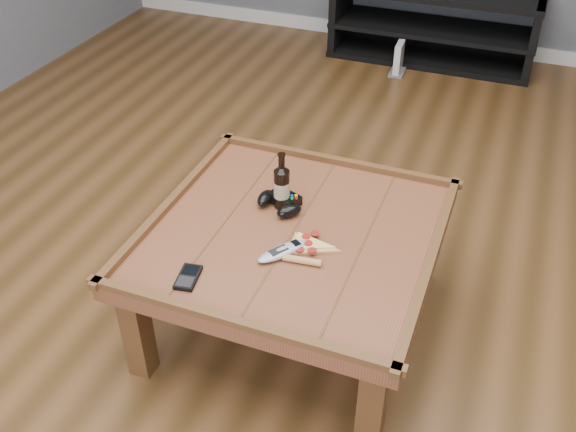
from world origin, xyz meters
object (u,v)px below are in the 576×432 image
(beer_bottle, at_px, (282,186))
(media_console, at_px, (433,26))
(remote_control, at_px, (283,251))
(pizza_slice, at_px, (307,247))
(game_controller, at_px, (280,202))
(game_console, at_px, (398,60))
(smartphone, at_px, (188,277))
(coffee_table, at_px, (293,244))

(beer_bottle, bearing_deg, media_console, 87.97)
(beer_bottle, bearing_deg, remote_control, -68.03)
(media_console, relative_size, beer_bottle, 6.18)
(beer_bottle, relative_size, pizza_slice, 0.91)
(game_controller, bearing_deg, game_console, 112.47)
(pizza_slice, xyz_separation_m, smartphone, (-0.31, -0.28, -0.00))
(media_console, xyz_separation_m, game_controller, (-0.10, -2.64, 0.23))
(game_controller, distance_m, game_console, 2.35)
(smartphone, distance_m, remote_control, 0.33)
(beer_bottle, relative_size, smartphone, 1.80)
(coffee_table, relative_size, game_controller, 5.42)
(smartphone, bearing_deg, coffee_table, 47.95)
(remote_control, bearing_deg, media_console, 125.23)
(coffee_table, bearing_deg, pizza_slice, -44.44)
(coffee_table, bearing_deg, beer_bottle, 126.76)
(beer_bottle, relative_size, game_console, 1.06)
(smartphone, xyz_separation_m, game_console, (0.07, 2.79, -0.36))
(remote_control, bearing_deg, coffee_table, 129.62)
(game_console, bearing_deg, game_controller, -91.13)
(coffee_table, bearing_deg, smartphone, -122.65)
(game_controller, bearing_deg, media_console, 108.91)
(coffee_table, distance_m, pizza_slice, 0.13)
(media_console, xyz_separation_m, pizza_slice, (0.08, -2.83, 0.21))
(game_controller, distance_m, smartphone, 0.49)
(pizza_slice, bearing_deg, coffee_table, 128.87)
(smartphone, height_order, remote_control, remote_control)
(pizza_slice, bearing_deg, remote_control, -148.18)
(game_controller, relative_size, smartphone, 1.51)
(game_controller, xyz_separation_m, game_console, (-0.06, 2.32, -0.38))
(coffee_table, relative_size, pizza_slice, 4.13)
(beer_bottle, relative_size, game_controller, 1.19)
(beer_bottle, height_order, remote_control, beer_bottle)
(game_controller, height_order, remote_control, game_controller)
(remote_control, bearing_deg, beer_bottle, 146.98)
(smartphone, bearing_deg, pizza_slice, 32.71)
(game_controller, relative_size, pizza_slice, 0.76)
(coffee_table, height_order, media_console, media_console)
(coffee_table, distance_m, beer_bottle, 0.22)
(media_console, height_order, remote_control, media_console)
(coffee_table, relative_size, smartphone, 8.17)
(pizza_slice, relative_size, remote_control, 1.29)
(beer_bottle, xyz_separation_m, game_console, (-0.06, 2.31, -0.44))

